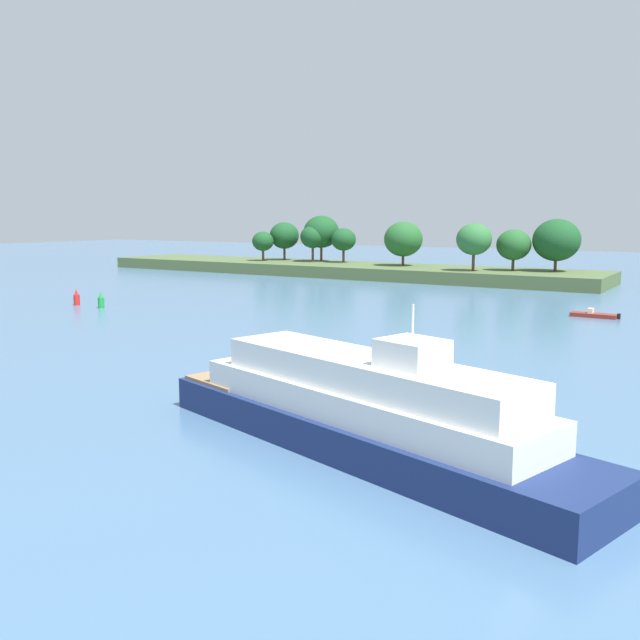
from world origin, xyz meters
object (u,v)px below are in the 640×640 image
at_px(small_motorboat, 413,355).
at_px(channel_buoy_red, 77,298).
at_px(channel_buoy_green, 101,301).
at_px(white_riverboat, 362,410).
at_px(fishing_skiff, 594,315).

distance_m(small_motorboat, channel_buoy_red, 45.91).
xyz_separation_m(small_motorboat, channel_buoy_red, (-45.40, 6.79, 0.59)).
relative_size(small_motorboat, channel_buoy_green, 2.41).
bearing_deg(white_riverboat, channel_buoy_red, 153.20).
bearing_deg(channel_buoy_green, channel_buoy_red, 176.72).
distance_m(small_motorboat, fishing_skiff, 29.25).
relative_size(fishing_skiff, channel_buoy_red, 2.50).
distance_m(small_motorboat, channel_buoy_green, 41.47).
relative_size(channel_buoy_red, channel_buoy_green, 1.00).
bearing_deg(fishing_skiff, small_motorboat, -104.05).
height_order(fishing_skiff, channel_buoy_red, channel_buoy_red).
bearing_deg(channel_buoy_red, channel_buoy_green, -3.28).
bearing_deg(small_motorboat, fishing_skiff, 75.95).
bearing_deg(white_riverboat, small_motorboat, 108.24).
relative_size(white_riverboat, channel_buoy_red, 12.09).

